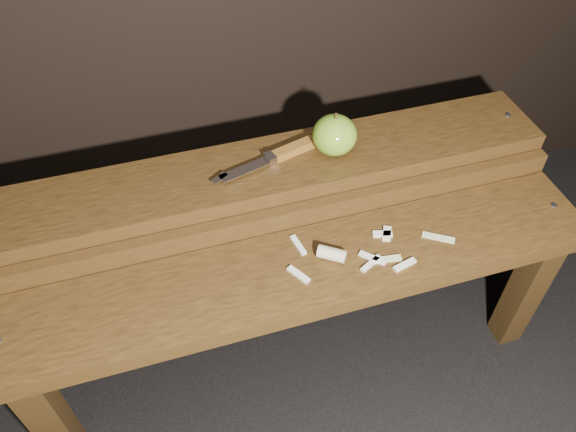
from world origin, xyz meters
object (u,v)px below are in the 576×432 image
object	(u,v)px
knife	(281,154)
apple	(335,135)
bench_front_tier	(306,291)
bench_rear_tier	(274,194)

from	to	relation	value
knife	apple	bearing A→B (deg)	-4.99
apple	knife	world-z (taller)	apple
bench_front_tier	apple	world-z (taller)	apple
bench_front_tier	apple	size ratio (longest dim) A/B	12.41
bench_rear_tier	knife	size ratio (longest dim) A/B	5.03
bench_front_tier	apple	xyz separation A→B (m)	(0.14, 0.23, 0.19)
knife	bench_rear_tier	bearing A→B (deg)	-147.21
bench_front_tier	knife	xyz separation A→B (m)	(0.02, 0.24, 0.16)
bench_front_tier	bench_rear_tier	world-z (taller)	bench_rear_tier
bench_rear_tier	knife	bearing A→B (deg)	32.79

